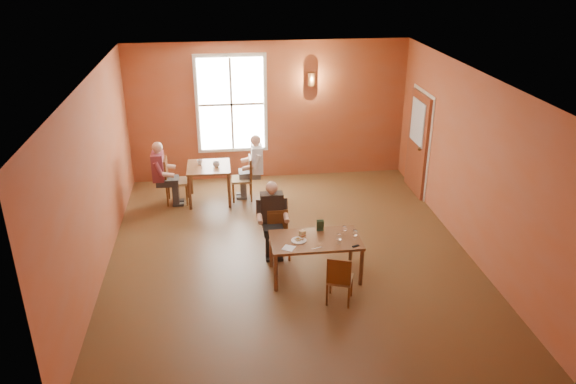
{
  "coord_description": "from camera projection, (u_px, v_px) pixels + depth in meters",
  "views": [
    {
      "loc": [
        -1.06,
        -8.22,
        4.81
      ],
      "look_at": [
        0.0,
        0.2,
        1.05
      ],
      "focal_mm": 35.0,
      "sensor_mm": 36.0,
      "label": 1
    }
  ],
  "objects": [
    {
      "name": "second_table",
      "position": [
        210.0,
        183.0,
        11.34
      ],
      "size": [
        0.85,
        0.85,
        0.75
      ],
      "primitive_type": null,
      "color": "brown",
      "rests_on": "ground"
    },
    {
      "name": "goblet_b",
      "position": [
        355.0,
        235.0,
        8.59
      ],
      "size": [
        0.08,
        0.08,
        0.17
      ],
      "primitive_type": null,
      "rotation": [
        0.0,
        0.0,
        -0.25
      ],
      "color": "white",
      "rests_on": "main_table"
    },
    {
      "name": "plate_food",
      "position": [
        299.0,
        240.0,
        8.57
      ],
      "size": [
        0.3,
        0.3,
        0.03
      ],
      "primitive_type": "cylinder",
      "rotation": [
        0.0,
        0.0,
        0.33
      ],
      "color": "white",
      "rests_on": "main_table"
    },
    {
      "name": "wall_left",
      "position": [
        95.0,
        180.0,
        8.58
      ],
      "size": [
        0.04,
        7.0,
        3.0
      ],
      "primitive_type": "cube",
      "color": "brown",
      "rests_on": "ground"
    },
    {
      "name": "wall_right",
      "position": [
        469.0,
        163.0,
        9.26
      ],
      "size": [
        0.04,
        7.0,
        3.0
      ],
      "primitive_type": "cube",
      "color": "brown",
      "rests_on": "ground"
    },
    {
      "name": "sandwich",
      "position": [
        302.0,
        235.0,
        8.66
      ],
      "size": [
        0.11,
        0.11,
        0.1
      ],
      "primitive_type": "cube",
      "rotation": [
        0.0,
        0.0,
        0.6
      ],
      "color": "tan",
      "rests_on": "main_table"
    },
    {
      "name": "napkin",
      "position": [
        289.0,
        248.0,
        8.37
      ],
      "size": [
        0.23,
        0.23,
        0.01
      ],
      "primitive_type": "cube",
      "rotation": [
        0.0,
        0.0,
        -0.52
      ],
      "color": "white",
      "rests_on": "main_table"
    },
    {
      "name": "menu_stand",
      "position": [
        320.0,
        226.0,
        8.85
      ],
      "size": [
        0.11,
        0.06,
        0.19
      ],
      "primitive_type": "cube",
      "rotation": [
        0.0,
        0.0,
        -0.06
      ],
      "color": "#26422A",
      "rests_on": "main_table"
    },
    {
      "name": "ground",
      "position": [
        289.0,
        253.0,
        9.53
      ],
      "size": [
        6.0,
        7.0,
        0.01
      ],
      "primitive_type": "cube",
      "color": "brown",
      "rests_on": "ground"
    },
    {
      "name": "ceiling",
      "position": [
        290.0,
        77.0,
        8.31
      ],
      "size": [
        6.0,
        7.0,
        0.04
      ],
      "primitive_type": "cube",
      "color": "white",
      "rests_on": "wall_back"
    },
    {
      "name": "door",
      "position": [
        417.0,
        144.0,
        11.52
      ],
      "size": [
        0.12,
        1.04,
        2.1
      ],
      "primitive_type": "cube",
      "color": "maroon",
      "rests_on": "ground"
    },
    {
      "name": "diner_white",
      "position": [
        243.0,
        170.0,
        11.31
      ],
      "size": [
        0.51,
        0.51,
        1.28
      ],
      "primitive_type": null,
      "rotation": [
        0.0,
        0.0,
        1.57
      ],
      "color": "silver",
      "rests_on": "ground"
    },
    {
      "name": "diner_maroon",
      "position": [
        174.0,
        173.0,
        11.16
      ],
      "size": [
        0.51,
        0.51,
        1.28
      ],
      "primitive_type": null,
      "rotation": [
        0.0,
        0.0,
        -1.57
      ],
      "color": "#5A1414",
      "rests_on": "ground"
    },
    {
      "name": "chair_empty",
      "position": [
        340.0,
        278.0,
        8.11
      ],
      "size": [
        0.45,
        0.45,
        0.79
      ],
      "primitive_type": null,
      "rotation": [
        0.0,
        0.0,
        -0.36
      ],
      "color": "#502414",
      "rests_on": "ground"
    },
    {
      "name": "goblet_c",
      "position": [
        339.0,
        239.0,
        8.46
      ],
      "size": [
        0.07,
        0.07,
        0.18
      ],
      "primitive_type": null,
      "rotation": [
        0.0,
        0.0,
        0.01
      ],
      "color": "white",
      "rests_on": "main_table"
    },
    {
      "name": "goblet_a",
      "position": [
        344.0,
        230.0,
        8.73
      ],
      "size": [
        0.08,
        0.08,
        0.16
      ],
      "primitive_type": null,
      "rotation": [
        0.0,
        0.0,
        0.23
      ],
      "color": "white",
      "rests_on": "main_table"
    },
    {
      "name": "window",
      "position": [
        231.0,
        104.0,
        11.88
      ],
      "size": [
        1.36,
        0.1,
        1.96
      ],
      "primitive_type": "cube",
      "color": "white",
      "rests_on": "wall_back"
    },
    {
      "name": "chair_diner_white",
      "position": [
        242.0,
        178.0,
        11.39
      ],
      "size": [
        0.4,
        0.4,
        0.9
      ],
      "primitive_type": null,
      "rotation": [
        0.0,
        0.0,
        1.57
      ],
      "color": "brown",
      "rests_on": "ground"
    },
    {
      "name": "diner_main",
      "position": [
        279.0,
        225.0,
        9.15
      ],
      "size": [
        0.49,
        0.49,
        1.23
      ],
      "primitive_type": null,
      "rotation": [
        0.0,
        0.0,
        3.14
      ],
      "color": "black",
      "rests_on": "ground"
    },
    {
      "name": "main_table",
      "position": [
        315.0,
        257.0,
        8.76
      ],
      "size": [
        1.39,
        0.78,
        0.65
      ],
      "primitive_type": null,
      "color": "brown",
      "rests_on": "ground"
    },
    {
      "name": "wall_back",
      "position": [
        269.0,
        111.0,
        12.09
      ],
      "size": [
        6.0,
        0.04,
        3.0
      ],
      "primitive_type": "cube",
      "color": "brown",
      "rests_on": "ground"
    },
    {
      "name": "wall_sconce",
      "position": [
        311.0,
        79.0,
        11.82
      ],
      "size": [
        0.16,
        0.16,
        0.28
      ],
      "primitive_type": "cylinder",
      "color": "brown",
      "rests_on": "wall_back"
    },
    {
      "name": "cup_a",
      "position": [
        216.0,
        164.0,
        11.13
      ],
      "size": [
        0.16,
        0.16,
        0.11
      ],
      "primitive_type": "imported",
      "rotation": [
        0.0,
        0.0,
        0.27
      ],
      "color": "white",
      "rests_on": "second_table"
    },
    {
      "name": "chair_diner_maroon",
      "position": [
        177.0,
        180.0,
        11.23
      ],
      "size": [
        0.42,
        0.42,
        0.95
      ],
      "primitive_type": null,
      "rotation": [
        0.0,
        0.0,
        -1.57
      ],
      "color": "#452A16",
      "rests_on": "ground"
    },
    {
      "name": "cup_b",
      "position": [
        200.0,
        162.0,
        11.25
      ],
      "size": [
        0.14,
        0.14,
        0.1
      ],
      "primitive_type": "imported",
      "rotation": [
        0.0,
        0.0,
        -0.36
      ],
      "color": "beige",
      "rests_on": "second_table"
    },
    {
      "name": "chair_diner_main",
      "position": [
        279.0,
        236.0,
        9.27
      ],
      "size": [
        0.35,
        0.35,
        0.79
      ],
      "primitive_type": null,
      "rotation": [
        0.0,
        0.0,
        3.14
      ],
      "color": "#51351B",
      "rests_on": "ground"
    },
    {
      "name": "knife",
      "position": [
        317.0,
        248.0,
        8.37
      ],
      "size": [
        0.17,
        0.07,
        0.0
      ],
      "primitive_type": "cube",
      "rotation": [
        0.0,
        0.0,
        0.34
      ],
      "color": "silver",
      "rests_on": "main_table"
    },
    {
      "name": "wall_front",
      "position": [
        333.0,
        297.0,
        5.75
      ],
      "size": [
        6.0,
        0.04,
        3.0
      ],
      "primitive_type": "cube",
      "color": "brown",
      "rests_on": "ground"
    },
    {
      "name": "sunglasses",
      "position": [
        356.0,
        246.0,
        8.42
      ],
      "size": [
        0.12,
        0.07,
        0.01
      ],
      "primitive_type": "cube",
      "rotation": [
        0.0,
        0.0,
        0.36
      ],
      "color": "black",
      "rests_on": "main_table"
    }
  ]
}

